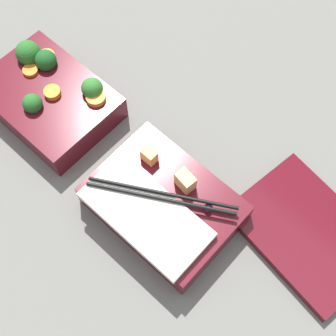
# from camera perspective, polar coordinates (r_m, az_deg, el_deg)

# --- Properties ---
(ground_plane) EXTENTS (3.00, 3.00, 0.00)m
(ground_plane) POSITION_cam_1_polar(r_m,az_deg,el_deg) (0.73, -8.65, 1.89)
(ground_plane) COLOR slate
(bento_tray_vegetable) EXTENTS (0.20, 0.15, 0.08)m
(bento_tray_vegetable) POSITION_cam_1_polar(r_m,az_deg,el_deg) (0.77, -14.28, 8.38)
(bento_tray_vegetable) COLOR #510F19
(bento_tray_vegetable) RESTS_ON ground_plane
(bento_tray_rice) EXTENTS (0.20, 0.15, 0.07)m
(bento_tray_rice) POSITION_cam_1_polar(r_m,az_deg,el_deg) (0.66, -0.96, -4.75)
(bento_tray_rice) COLOR #510F19
(bento_tray_rice) RESTS_ON ground_plane
(bento_lid) EXTENTS (0.22, 0.17, 0.01)m
(bento_lid) POSITION_cam_1_polar(r_m,az_deg,el_deg) (0.69, 16.57, -7.47)
(bento_lid) COLOR #510F19
(bento_lid) RESTS_ON ground_plane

